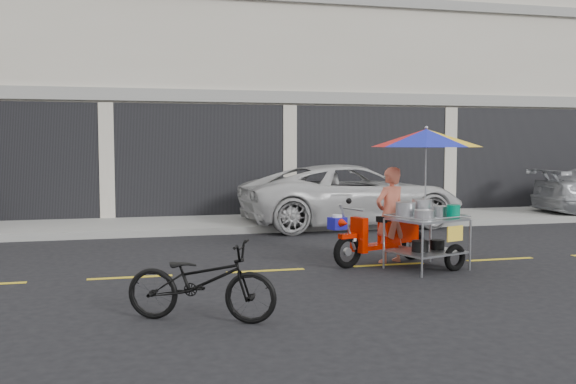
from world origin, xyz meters
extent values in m
plane|color=black|center=(0.00, 0.00, 0.00)|extent=(90.00, 90.00, 0.00)
cube|color=gray|center=(0.00, 5.50, 0.07)|extent=(45.00, 3.00, 0.15)
cube|color=beige|center=(0.00, 10.50, 4.00)|extent=(36.00, 8.00, 8.00)
cube|color=black|center=(0.00, 6.47, 1.45)|extent=(35.28, 0.06, 2.90)
cube|color=gray|center=(0.00, 6.45, 3.10)|extent=(36.00, 0.12, 0.30)
cube|color=gold|center=(0.00, 0.00, 0.00)|extent=(42.00, 0.10, 0.01)
imported|color=silver|center=(1.06, 4.70, 0.72)|extent=(5.31, 2.66, 1.44)
imported|color=black|center=(-3.25, -2.52, 0.44)|extent=(1.77, 1.21, 0.88)
torus|color=black|center=(-0.72, -0.09, 0.26)|extent=(0.53, 0.27, 0.52)
torus|color=black|center=(0.58, 0.36, 0.26)|extent=(0.53, 0.27, 0.52)
cylinder|color=#9EA0A5|center=(-0.72, -0.09, 0.26)|extent=(0.14, 0.09, 0.13)
cylinder|color=#9EA0A5|center=(0.58, 0.36, 0.26)|extent=(0.14, 0.09, 0.13)
cube|color=#C51400|center=(-0.72, -0.09, 0.50)|extent=(0.31, 0.20, 0.07)
cylinder|color=#9EA0A5|center=(-0.72, -0.09, 0.64)|extent=(0.33, 0.15, 0.74)
cube|color=#C51400|center=(-0.50, -0.02, 0.50)|extent=(0.21, 0.33, 0.55)
cube|color=#C51400|center=(-0.11, 0.12, 0.29)|extent=(0.78, 0.48, 0.07)
cube|color=#C51400|center=(0.28, 0.25, 0.50)|extent=(0.73, 0.45, 0.37)
cube|color=black|center=(0.19, 0.22, 0.72)|extent=(0.64, 0.40, 0.09)
cylinder|color=#9EA0A5|center=(-0.62, -0.06, 0.92)|extent=(0.20, 0.49, 0.03)
sphere|color=black|center=(-0.62, 0.14, 1.03)|extent=(0.09, 0.09, 0.09)
cylinder|color=white|center=(-0.62, -0.06, 0.44)|extent=(0.14, 0.14, 0.05)
cube|color=#151290|center=(-0.91, -0.16, 0.72)|extent=(0.29, 0.27, 0.18)
cylinder|color=white|center=(-0.91, -0.16, 0.83)|extent=(0.19, 0.19, 0.05)
cone|color=#C51400|center=(-0.86, -0.30, 0.73)|extent=(0.22, 0.24, 0.17)
torus|color=black|center=(0.79, -0.68, 0.20)|extent=(0.43, 0.22, 0.42)
cylinder|color=#9EA0A5|center=(0.09, -1.03, 0.39)|extent=(0.04, 0.04, 0.78)
cylinder|color=#9EA0A5|center=(-0.18, -0.25, 0.39)|extent=(0.04, 0.04, 0.78)
cylinder|color=#9EA0A5|center=(1.04, -0.70, 0.39)|extent=(0.04, 0.04, 0.78)
cylinder|color=#9EA0A5|center=(0.77, 0.08, 0.39)|extent=(0.04, 0.04, 0.78)
cube|color=#9EA0A5|center=(0.43, -0.47, 0.28)|extent=(1.22, 1.11, 0.03)
cube|color=#9EA0A5|center=(0.43, -0.47, 0.78)|extent=(1.22, 1.11, 0.04)
cylinder|color=#9EA0A5|center=(0.56, -0.86, 0.83)|extent=(0.96, 0.35, 0.02)
cylinder|color=#9EA0A5|center=(0.29, -0.08, 0.83)|extent=(0.96, 0.35, 0.02)
cylinder|color=#9EA0A5|center=(-0.05, -0.64, 0.83)|extent=(0.29, 0.79, 0.02)
cylinder|color=#9EA0A5|center=(0.90, -0.31, 0.83)|extent=(0.29, 0.79, 0.02)
cylinder|color=#9EA0A5|center=(0.29, -0.08, 0.28)|extent=(0.26, 0.66, 0.04)
cylinder|color=#9EA0A5|center=(0.29, -0.08, 0.73)|extent=(0.26, 0.66, 0.04)
cube|color=yellow|center=(0.70, -0.84, 0.60)|extent=(0.31, 0.12, 0.23)
cylinder|color=#B7B7BC|center=(0.11, -0.39, 0.91)|extent=(0.38, 0.38, 0.22)
cylinder|color=#B7B7BC|center=(0.45, -0.25, 0.92)|extent=(0.39, 0.39, 0.25)
cylinder|color=#B7B7BC|center=(0.74, -0.31, 0.87)|extent=(0.31, 0.31, 0.14)
cylinder|color=#B7B7BC|center=(0.27, -0.70, 0.86)|extent=(0.38, 0.38, 0.13)
cylinder|color=#007551|center=(0.81, -0.58, 0.90)|extent=(0.26, 0.26, 0.20)
cylinder|color=black|center=(0.30, -0.52, 0.37)|extent=(0.33, 0.33, 0.17)
cylinder|color=black|center=(0.64, -0.40, 0.36)|extent=(0.28, 0.28, 0.15)
cylinder|color=#9EA0A5|center=(0.44, -0.37, 1.47)|extent=(0.03, 0.03, 1.38)
sphere|color=#9EA0A5|center=(0.44, -0.37, 2.17)|extent=(0.06, 0.06, 0.06)
imported|color=#D86B50|center=(0.10, 0.19, 0.78)|extent=(0.66, 0.54, 1.55)
camera|label=1|loc=(-3.99, -9.41, 1.94)|focal=40.00mm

